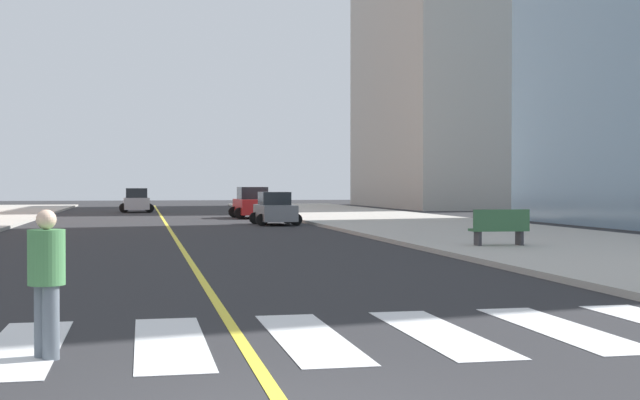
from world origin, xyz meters
name	(u,v)px	position (x,y,z in m)	size (l,w,h in m)	color
sidewalk_kerb_east	(549,243)	(12.20, 20.00, 0.07)	(10.00, 120.00, 0.15)	#B2ADA3
crosswalk_paint	(240,340)	(0.00, 4.00, 0.01)	(13.50, 4.00, 0.01)	silver
lane_divider_paint	(166,223)	(0.00, 40.00, 0.01)	(0.16, 80.00, 0.01)	yellow
parking_garage_concrete	(475,68)	(29.07, 69.47, 12.85)	(18.00, 24.00, 25.70)	#B2ADA3
car_silver_nearest	(136,201)	(-1.62, 59.28, 0.83)	(2.57, 4.04, 1.79)	#B7B7BC
car_red_second	(253,204)	(5.42, 46.00, 0.89)	(2.74, 4.31, 1.90)	red
car_gray_third	(275,209)	(5.40, 36.82, 0.78)	(2.38, 3.77, 1.67)	slate
park_bench	(500,228)	(9.61, 18.10, 0.69)	(1.83, 0.65, 1.12)	#33603D
pedestrian_crossing	(47,277)	(-2.34, 3.23, 0.96)	(0.43, 0.43, 1.74)	slate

